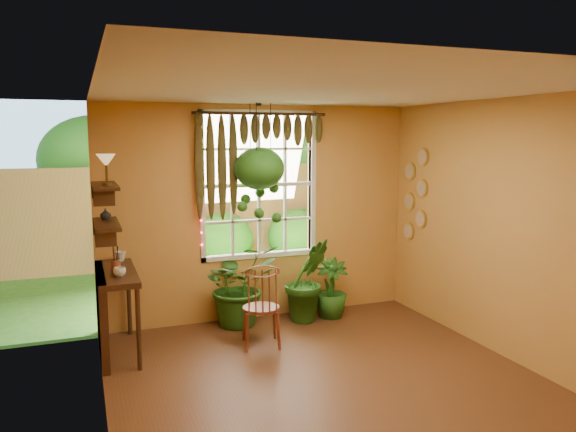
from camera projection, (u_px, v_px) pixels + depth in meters
name	position (u px, v px, depth m)	size (l,w,h in m)	color
floor	(335.00, 388.00, 5.18)	(4.50, 4.50, 0.00)	#552C18
ceiling	(338.00, 90.00, 4.80)	(4.50, 4.50, 0.00)	silver
wall_back	(260.00, 213.00, 7.08)	(4.00, 4.00, 0.00)	#C28C42
wall_left	(100.00, 262.00, 4.30)	(4.50, 4.50, 0.00)	#C28C42
wall_right	(515.00, 231.00, 5.68)	(4.50, 4.50, 0.00)	#C28C42
window	(259.00, 185.00, 7.06)	(1.52, 0.10, 1.86)	white
valance_vine	(255.00, 139.00, 6.83)	(1.70, 0.12, 1.10)	#38220F
string_lights	(200.00, 183.00, 6.70)	(0.03, 0.03, 1.54)	#FF2633
wall_plates	(415.00, 195.00, 7.31)	(0.04, 0.32, 1.10)	beige
counter_ledge	(107.00, 304.00, 5.92)	(0.40, 1.20, 0.90)	#38220F
shelf_lower	(106.00, 224.00, 5.82)	(0.25, 0.90, 0.04)	#38220F
shelf_upper	(105.00, 186.00, 5.76)	(0.25, 0.90, 0.04)	#38220F
backyard	(202.00, 187.00, 11.46)	(14.00, 10.00, 12.00)	#1B5317
windsor_chair	(261.00, 319.00, 6.17)	(0.48, 0.50, 1.09)	maroon
potted_plant_left	(239.00, 284.00, 6.86)	(0.92, 0.79, 1.02)	#154913
potted_plant_mid	(307.00, 280.00, 7.02)	(0.58, 0.46, 1.05)	#154913
potted_plant_right	(331.00, 288.00, 7.18)	(0.42, 0.42, 0.75)	#154913
hanging_basket	(259.00, 174.00, 6.74)	(0.60, 0.60, 1.45)	black
cup_a	(120.00, 272.00, 5.66)	(0.12, 0.12, 0.10)	silver
cup_b	(120.00, 256.00, 6.37)	(0.12, 0.12, 0.11)	beige
brush_jar	(116.00, 259.00, 5.85)	(0.09, 0.09, 0.35)	brown
shelf_vase	(105.00, 214.00, 6.03)	(0.11, 0.11, 0.12)	#B2AD99
tiffany_lamp	(106.00, 162.00, 5.55)	(0.19, 0.19, 0.31)	#503617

